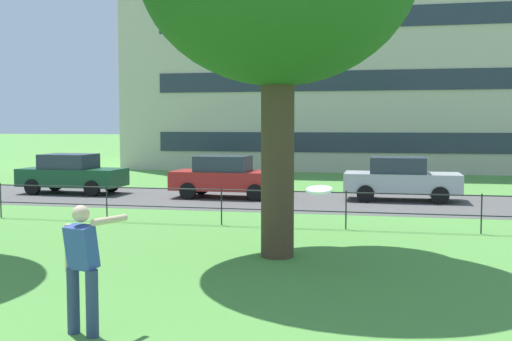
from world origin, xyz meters
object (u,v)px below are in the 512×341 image
(car_silver_right, at_px, (401,179))
(apartment_building_background, at_px, (397,32))
(person_thrower, at_px, (83,265))
(car_red_center, at_px, (226,177))
(car_dark_green_far_right, at_px, (72,174))
(frisbee, at_px, (319,190))

(car_silver_right, height_order, apartment_building_background, apartment_building_background)
(person_thrower, height_order, apartment_building_background, apartment_building_background)
(car_red_center, distance_m, apartment_building_background, 22.19)
(car_silver_right, xyz_separation_m, apartment_building_background, (0.03, 19.35, 7.86))
(car_dark_green_far_right, bearing_deg, frisbee, -54.50)
(car_red_center, bearing_deg, person_thrower, -82.38)
(person_thrower, relative_size, car_red_center, 0.42)
(car_dark_green_far_right, xyz_separation_m, car_silver_right, (12.50, 0.33, 0.00))
(car_silver_right, bearing_deg, frisbee, -94.09)
(car_silver_right, bearing_deg, apartment_building_background, 89.91)
(car_red_center, xyz_separation_m, apartment_building_background, (6.30, 19.78, 7.86))
(car_red_center, distance_m, car_silver_right, 6.28)
(car_dark_green_far_right, relative_size, car_silver_right, 1.01)
(frisbee, height_order, car_dark_green_far_right, frisbee)
(person_thrower, distance_m, apartment_building_background, 35.78)
(person_thrower, relative_size, car_silver_right, 0.42)
(person_thrower, xyz_separation_m, car_dark_green_far_right, (-8.23, 14.98, -0.13))
(car_silver_right, bearing_deg, person_thrower, -105.59)
(car_dark_green_far_right, bearing_deg, car_silver_right, 1.53)
(apartment_building_background, bearing_deg, car_dark_green_far_right, -122.48)
(person_thrower, height_order, car_red_center, person_thrower)
(frisbee, height_order, car_silver_right, frisbee)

